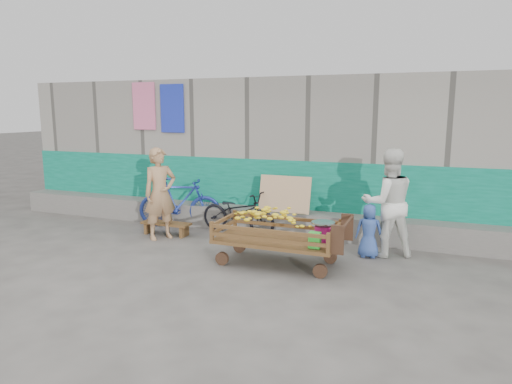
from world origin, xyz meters
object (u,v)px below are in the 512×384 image
at_px(woman, 388,203).
at_px(bicycle_blue, 180,202).
at_px(banana_cart, 275,227).
at_px(vendor_man, 160,194).
at_px(bench, 166,226).
at_px(bicycle_dark, 238,212).
at_px(child, 369,231).

distance_m(woman, bicycle_blue, 4.15).
bearing_deg(bicycle_blue, banana_cart, -135.64).
bearing_deg(vendor_man, bench, 47.62).
relative_size(bench, bicycle_dark, 0.62).
bearing_deg(vendor_man, child, -50.84).
bearing_deg(banana_cart, woman, 34.86).
distance_m(bench, bicycle_dark, 1.40).
bearing_deg(child, bicycle_dark, -18.66).
xyz_separation_m(bench, child, (3.80, 0.02, 0.26)).
relative_size(vendor_man, bicycle_dark, 1.07).
relative_size(bench, vendor_man, 0.58).
bearing_deg(woman, bicycle_dark, -31.02).
xyz_separation_m(bench, bicycle_blue, (-0.06, 0.62, 0.33)).
relative_size(vendor_man, woman, 0.96).
bearing_deg(bench, banana_cart, -19.00).
xyz_separation_m(bench, bicycle_dark, (1.25, 0.59, 0.24)).
relative_size(banana_cart, bicycle_dark, 1.28).
distance_m(bench, child, 3.81).
bearing_deg(bench, bicycle_blue, 95.36).
height_order(woman, child, woman).
bearing_deg(banana_cart, child, 33.95).
bearing_deg(bench, vendor_man, -77.33).
bearing_deg(bicycle_dark, bicycle_blue, 96.23).
distance_m(vendor_man, bicycle_blue, 0.94).
relative_size(banana_cart, woman, 1.15).
distance_m(banana_cart, bench, 2.67).
distance_m(child, bicycle_dark, 2.61).
xyz_separation_m(banana_cart, bicycle_blue, (-2.55, 1.47, -0.07)).
relative_size(vendor_man, bicycle_blue, 0.99).
bearing_deg(banana_cart, vendor_man, 166.02).
height_order(bench, bicycle_dark, bicycle_dark).
distance_m(vendor_man, bicycle_dark, 1.52).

